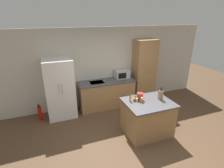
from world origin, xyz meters
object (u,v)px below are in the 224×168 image
(microwave, at_px, (122,74))
(spice_bottle_pale_salt, at_px, (135,98))
(refrigerator, at_px, (60,89))
(fire_extinguisher, at_px, (40,113))
(knife_block, at_px, (161,95))
(pantry_cabinet, at_px, (144,71))
(spice_bottle_tall_dark, at_px, (137,100))
(spice_bottle_short_red, at_px, (134,100))
(kettle, at_px, (140,96))
(spice_bottle_green_herb, at_px, (130,98))
(spice_bottle_amber_oil, at_px, (142,100))

(microwave, xyz_separation_m, spice_bottle_pale_salt, (-0.34, -1.62, -0.10))
(refrigerator, relative_size, fire_extinguisher, 3.45)
(knife_block, xyz_separation_m, fire_extinguisher, (-3.02, 1.59, -0.79))
(pantry_cabinet, bearing_deg, spice_bottle_tall_dark, -124.97)
(refrigerator, xyz_separation_m, knife_block, (2.37, -1.63, 0.13))
(knife_block, relative_size, fire_extinguisher, 0.66)
(spice_bottle_tall_dark, xyz_separation_m, fire_extinguisher, (-2.40, 1.48, -0.71))
(refrigerator, bearing_deg, fire_extinguisher, -176.10)
(microwave, height_order, spice_bottle_short_red, microwave)
(kettle, bearing_deg, fire_extinguisher, 150.28)
(microwave, xyz_separation_m, kettle, (-0.21, -1.63, -0.07))
(pantry_cabinet, height_order, spice_bottle_pale_salt, pantry_cabinet)
(spice_bottle_tall_dark, relative_size, fire_extinguisher, 0.16)
(fire_extinguisher, bearing_deg, spice_bottle_tall_dark, -31.79)
(microwave, height_order, fire_extinguisher, microwave)
(microwave, xyz_separation_m, spice_bottle_green_herb, (-0.48, -1.63, -0.08))
(spice_bottle_amber_oil, bearing_deg, microwave, 82.45)
(spice_bottle_tall_dark, bearing_deg, fire_extinguisher, 148.21)
(spice_bottle_green_herb, bearing_deg, spice_bottle_pale_salt, 3.07)
(pantry_cabinet, relative_size, microwave, 4.63)
(refrigerator, bearing_deg, kettle, -38.50)
(spice_bottle_pale_salt, xyz_separation_m, fire_extinguisher, (-2.38, 1.42, -0.74))
(fire_extinguisher, bearing_deg, kettle, -29.72)
(knife_block, height_order, spice_bottle_green_herb, knife_block)
(spice_bottle_pale_salt, bearing_deg, refrigerator, 139.67)
(pantry_cabinet, height_order, spice_bottle_green_herb, pantry_cabinet)
(spice_bottle_amber_oil, bearing_deg, kettle, 79.62)
(spice_bottle_short_red, height_order, spice_bottle_pale_salt, spice_bottle_pale_salt)
(microwave, bearing_deg, fire_extinguisher, -175.76)
(spice_bottle_amber_oil, distance_m, kettle, 0.14)
(knife_block, xyz_separation_m, spice_bottle_tall_dark, (-0.63, 0.10, -0.08))
(refrigerator, bearing_deg, spice_bottle_pale_salt, -40.33)
(knife_block, distance_m, fire_extinguisher, 3.51)
(pantry_cabinet, relative_size, fire_extinguisher, 4.22)
(refrigerator, distance_m, microwave, 2.08)
(microwave, height_order, spice_bottle_tall_dark, microwave)
(spice_bottle_amber_oil, distance_m, fire_extinguisher, 3.03)
(kettle, bearing_deg, spice_bottle_short_red, -167.36)
(refrigerator, bearing_deg, knife_block, -34.54)
(knife_block, bearing_deg, spice_bottle_pale_salt, 165.36)
(refrigerator, height_order, spice_bottle_short_red, refrigerator)
(pantry_cabinet, distance_m, spice_bottle_pale_salt, 1.95)
(pantry_cabinet, height_order, spice_bottle_short_red, pantry_cabinet)
(pantry_cabinet, height_order, knife_block, pantry_cabinet)
(pantry_cabinet, xyz_separation_m, spice_bottle_short_red, (-1.21, -1.62, -0.15))
(spice_bottle_tall_dark, distance_m, spice_bottle_short_red, 0.07)
(knife_block, distance_m, spice_bottle_pale_salt, 0.67)
(microwave, bearing_deg, knife_block, -80.26)
(refrigerator, bearing_deg, spice_bottle_tall_dark, -41.24)
(spice_bottle_amber_oil, height_order, fire_extinguisher, spice_bottle_amber_oil)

